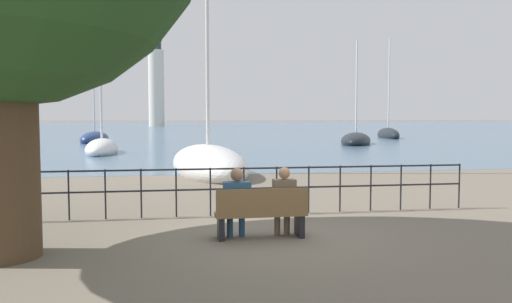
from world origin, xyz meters
TOP-DOWN VIEW (x-y plane):
  - ground_plane at (0.00, 0.00)m, footprint 1000.00×1000.00m
  - harbor_water at (0.00, 160.09)m, footprint 600.00×300.00m
  - park_bench at (0.00, -0.06)m, footprint 1.61×0.45m
  - seated_person_left at (-0.42, 0.01)m, footprint 0.47×0.35m
  - seated_person_right at (0.42, 0.01)m, footprint 0.40×0.35m
  - promenade_railing at (-0.00, 2.13)m, footprint 10.28×0.04m
  - sailboat_0 at (-8.33, 36.76)m, footprint 2.71×5.55m
  - sailboat_1 at (-5.78, 22.54)m, footprint 1.92×6.07m
  - sailboat_2 at (13.24, 30.35)m, footprint 4.99×7.26m
  - sailboat_3 at (21.43, 42.32)m, footprint 3.40×7.81m
  - sailboat_4 at (-0.21, 10.56)m, footprint 3.47×7.64m
  - harbor_lighthouse at (-5.94, 127.79)m, footprint 4.13×4.13m

SIDE VIEW (x-z plane):
  - ground_plane at x=0.00m, z-range 0.00..0.00m
  - harbor_water at x=0.00m, z-range 0.00..0.01m
  - sailboat_1 at x=-5.78m, z-range -3.62..4.21m
  - sailboat_2 at x=13.24m, z-range -4.09..4.70m
  - sailboat_0 at x=-8.33m, z-range -4.66..5.33m
  - sailboat_3 at x=21.43m, z-range -5.22..5.95m
  - sailboat_4 at x=-0.21m, z-range -6.20..6.93m
  - park_bench at x=0.00m, z-range -0.03..0.87m
  - seated_person_right at x=0.42m, z-range 0.06..1.31m
  - seated_person_left at x=-0.42m, z-range 0.07..1.31m
  - promenade_railing at x=0.00m, z-range 0.17..1.22m
  - harbor_lighthouse at x=-5.94m, z-range -0.86..23.81m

